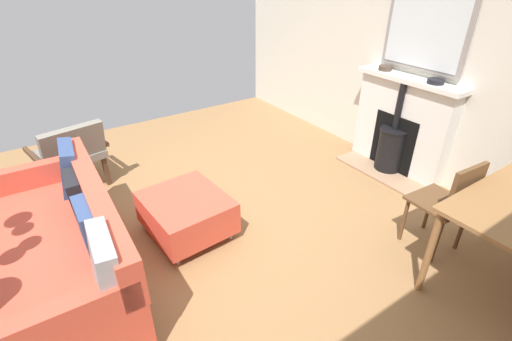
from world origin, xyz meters
TOP-DOWN VIEW (x-y plane):
  - ground_plane at (0.00, 0.00)m, footprint 5.76×5.57m
  - wall_left at (-2.88, 0.00)m, footprint 0.12×5.57m
  - fireplace at (-2.69, 0.30)m, footprint 0.51×1.21m
  - mirror_over_mantel at (-2.79, 0.30)m, footprint 0.04×0.91m
  - mantel_bowl_near at (-2.70, -0.03)m, footprint 0.14×0.14m
  - mantel_bowl_far at (-2.70, 0.58)m, footprint 0.16×0.16m
  - sofa at (0.79, 0.08)m, footprint 0.89×1.87m
  - ottoman at (-0.18, 0.05)m, footprint 0.69×0.77m
  - armchair_accent at (0.47, -1.31)m, footprint 0.77×0.70m
  - dining_chair_near_fireplace at (-1.84, 1.42)m, footprint 0.43×0.43m

SIDE VIEW (x-z plane):
  - ground_plane at x=0.00m, z-range -0.01..0.00m
  - ottoman at x=-0.18m, z-range 0.04..0.43m
  - sofa at x=0.79m, z-range -0.06..0.77m
  - armchair_accent at x=0.47m, z-range 0.06..0.83m
  - fireplace at x=-2.69m, z-range -0.06..1.03m
  - dining_chair_near_fireplace at x=-1.84m, z-range 0.08..0.93m
  - mantel_bowl_far at x=-2.70m, z-range 1.10..1.14m
  - mantel_bowl_near at x=-2.70m, z-range 1.10..1.15m
  - wall_left at x=-2.88m, z-range 0.00..2.87m
  - mirror_over_mantel at x=-2.79m, z-range 1.15..2.12m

